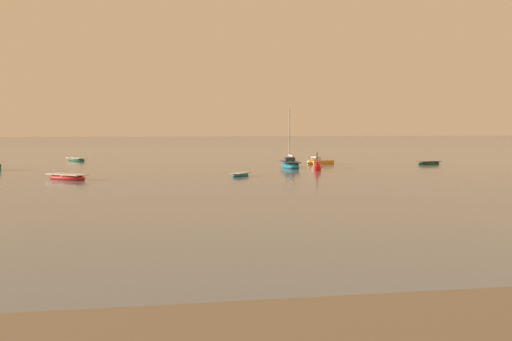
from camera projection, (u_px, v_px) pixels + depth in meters
rowboat_moored_0 at (67, 177)px, 63.10m from camera, size 4.47×4.47×0.74m
sailboat_moored_0 at (290, 165)px, 82.35m from camera, size 2.92×7.11×7.75m
rowboat_moored_1 at (429, 163)px, 89.34m from camera, size 4.05×2.52×0.61m
motorboat_moored_1 at (317, 163)px, 90.02m from camera, size 4.40×2.95×1.59m
rowboat_moored_3 at (76, 160)px, 99.50m from camera, size 3.53×4.28×0.66m
rowboat_moored_4 at (240, 175)px, 67.36m from camera, size 2.73×3.30×0.51m
channel_buoy at (317, 167)px, 75.59m from camera, size 0.90×0.90×2.30m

